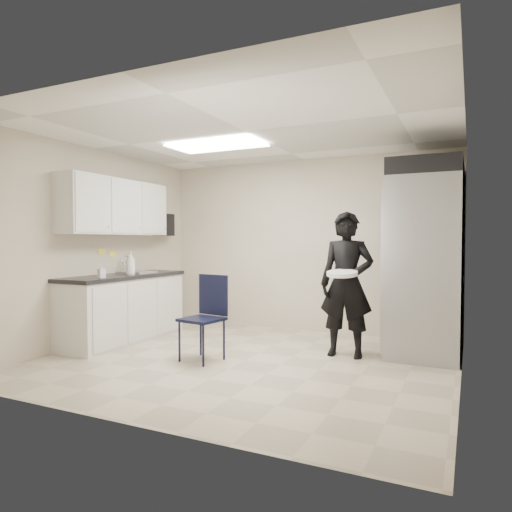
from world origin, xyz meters
The scene contains 21 objects.
floor centered at (0.00, 0.00, 0.00)m, with size 4.50×4.50×0.00m, color #B3A48C.
ceiling centered at (0.00, 0.00, 2.60)m, with size 4.50×4.50×0.00m, color white.
back_wall centered at (0.00, 2.00, 1.30)m, with size 4.50×4.50×0.00m, color beige.
left_wall centered at (-2.25, 0.00, 1.30)m, with size 4.00×4.00×0.00m, color beige.
right_wall centered at (2.25, 0.00, 1.30)m, with size 4.00×4.00×0.00m, color beige.
ceiling_panel centered at (-0.60, 0.40, 2.57)m, with size 1.20×0.60×0.02m, color white.
lower_counter centered at (-1.95, 0.20, 0.43)m, with size 0.60×1.90×0.86m, color silver.
countertop centered at (-1.95, 0.20, 0.89)m, with size 0.64×1.95×0.05m, color black.
sink centered at (-1.93, 0.45, 0.87)m, with size 0.42×0.40×0.14m, color gray.
faucet centered at (-2.13, 0.45, 1.02)m, with size 0.02×0.02×0.24m, color silver.
upper_cabinets centered at (-2.08, 0.20, 1.83)m, with size 0.35×1.80×0.75m, color silver.
towel_dispenser centered at (-2.14, 1.35, 1.62)m, with size 0.22×0.30×0.35m, color black.
notice_sticker_left centered at (-2.24, 0.10, 1.22)m, with size 0.00×0.12×0.07m, color yellow.
notice_sticker_right centered at (-2.24, 0.30, 1.18)m, with size 0.00×0.12×0.07m, color yellow.
commercial_fridge centered at (1.83, 1.27, 1.05)m, with size 0.80×1.35×2.10m, color gray.
fridge_compressor centered at (1.83, 1.27, 2.20)m, with size 0.80×1.35×0.20m, color black.
folding_chair centered at (-0.44, -0.22, 0.47)m, with size 0.42×0.42×0.95m, color black.
man_tuxedo centered at (1.00, 0.68, 0.86)m, with size 0.63×0.42×1.71m, color black.
bucket_lid centered at (1.01, 0.43, 1.00)m, with size 0.35×0.35×0.04m, color silver.
soap_bottle_a centered at (-1.76, 0.12, 1.07)m, with size 0.12×0.12×0.32m, color white.
soap_bottle_b centered at (-1.78, -0.38, 0.99)m, with size 0.08×0.08×0.17m, color silver.
Camera 1 is at (2.32, -4.62, 1.38)m, focal length 32.00 mm.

